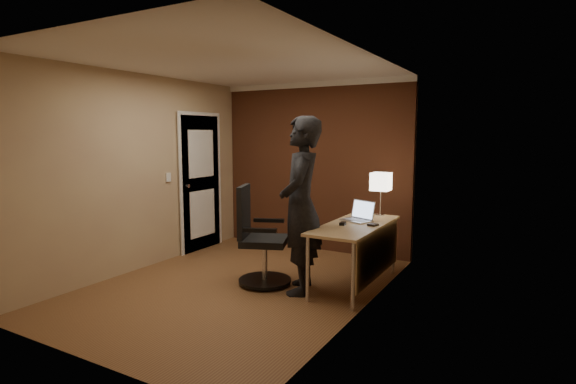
% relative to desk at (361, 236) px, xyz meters
% --- Properties ---
extents(room, '(4.00, 4.00, 4.00)m').
position_rel_desk_xyz_m(room, '(-1.53, 0.92, 0.77)').
color(room, brown).
rests_on(room, ground).
extents(desk, '(0.60, 1.50, 0.73)m').
position_rel_desk_xyz_m(desk, '(0.00, 0.00, 0.00)').
color(desk, tan).
rests_on(desk, ground).
extents(desk_lamp, '(0.22, 0.22, 0.54)m').
position_rel_desk_xyz_m(desk_lamp, '(0.00, 0.66, 0.55)').
color(desk_lamp, silver).
rests_on(desk_lamp, desk).
extents(laptop, '(0.40, 0.36, 0.23)m').
position_rel_desk_xyz_m(laptop, '(-0.10, 0.22, 0.19)').
color(laptop, silver).
rests_on(laptop, desk).
extents(mouse, '(0.08, 0.11, 0.03)m').
position_rel_desk_xyz_m(mouse, '(-0.17, -0.12, 0.14)').
color(mouse, black).
rests_on(mouse, desk).
extents(wallet, '(0.11, 0.13, 0.02)m').
position_rel_desk_xyz_m(wallet, '(0.13, 0.01, 0.14)').
color(wallet, black).
rests_on(wallet, desk).
extents(office_chair, '(0.66, 0.72, 1.13)m').
position_rel_desk_xyz_m(office_chair, '(-1.08, -0.47, -0.10)').
color(office_chair, black).
rests_on(office_chair, ground).
extents(person, '(0.69, 0.83, 1.93)m').
position_rel_desk_xyz_m(person, '(-0.54, -0.44, 0.36)').
color(person, black).
rests_on(person, ground).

